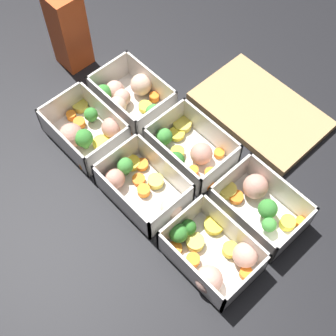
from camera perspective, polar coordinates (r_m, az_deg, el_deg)
ground_plane at (r=0.95m, az=0.00°, el=-0.74°), size 4.00×4.00×0.00m
container_near_left at (r=0.99m, az=-9.94°, el=4.45°), size 0.18×0.13×0.07m
container_near_center at (r=0.91m, az=-3.19°, el=-2.21°), size 0.18×0.12×0.07m
container_near_right at (r=0.86m, az=5.44°, el=-10.45°), size 0.17×0.14×0.07m
container_far_left at (r=1.04m, az=-4.71°, el=8.67°), size 0.17×0.14×0.07m
container_far_center at (r=0.96m, az=2.60°, el=2.23°), size 0.18×0.13×0.07m
container_far_right at (r=0.91m, az=11.08°, el=-4.30°), size 0.18×0.12×0.07m
juice_carton at (r=1.10m, az=-12.04°, el=16.14°), size 0.07×0.07×0.20m
cutting_board at (r=1.05m, az=11.17°, el=6.89°), size 0.28×0.18×0.02m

